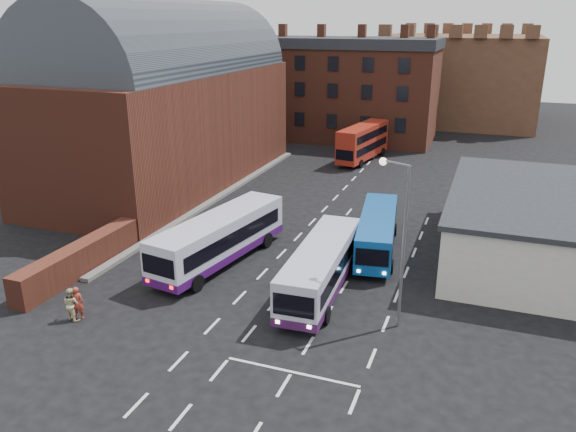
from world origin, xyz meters
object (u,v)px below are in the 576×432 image
(bus_white_outbound, at_px, (220,236))
(bus_white_inbound, at_px, (321,265))
(bus_red_double, at_px, (363,142))
(pedestrian_red, at_px, (77,303))
(bus_blue, at_px, (377,230))
(pedestrian_beige, at_px, (72,304))
(street_lamp, at_px, (399,230))

(bus_white_outbound, height_order, bus_white_inbound, bus_white_outbound)
(bus_red_double, bearing_deg, bus_white_inbound, 108.15)
(pedestrian_red, bearing_deg, bus_white_outbound, -137.06)
(bus_white_outbound, height_order, bus_blue, bus_white_outbound)
(bus_blue, xyz_separation_m, pedestrian_beige, (-12.54, -13.86, -0.64))
(bus_white_outbound, height_order, bus_red_double, bus_red_double)
(bus_red_double, height_order, pedestrian_red, bus_red_double)
(bus_white_inbound, xyz_separation_m, pedestrian_beige, (-10.80, -7.21, -0.76))
(bus_red_double, distance_m, pedestrian_beige, 38.43)
(bus_white_inbound, distance_m, street_lamp, 5.93)
(street_lamp, relative_size, pedestrian_beige, 4.78)
(pedestrian_red, bearing_deg, street_lamp, 173.47)
(bus_blue, height_order, bus_red_double, bus_red_double)
(bus_blue, bearing_deg, bus_red_double, -82.89)
(bus_white_outbound, relative_size, bus_blue, 1.17)
(bus_white_outbound, xyz_separation_m, pedestrian_red, (-3.57, -8.75, -0.88))
(bus_white_inbound, distance_m, bus_red_double, 31.12)
(bus_white_outbound, distance_m, street_lamp, 12.48)
(street_lamp, bearing_deg, bus_white_outbound, 161.77)
(bus_white_outbound, relative_size, pedestrian_red, 6.32)
(bus_white_outbound, bearing_deg, bus_white_inbound, -4.22)
(bus_white_outbound, height_order, street_lamp, street_lamp)
(bus_blue, relative_size, pedestrian_beige, 5.52)
(street_lamp, bearing_deg, pedestrian_red, -161.64)
(bus_white_outbound, bearing_deg, pedestrian_red, -102.72)
(street_lamp, bearing_deg, bus_red_double, 105.77)
(street_lamp, height_order, pedestrian_beige, street_lamp)
(street_lamp, bearing_deg, bus_blue, 107.08)
(bus_blue, xyz_separation_m, bus_red_double, (-6.58, 24.09, 0.49))
(bus_white_outbound, distance_m, bus_red_double, 29.11)
(pedestrian_red, bearing_deg, bus_white_inbound, -171.29)
(bus_blue, height_order, pedestrian_red, bus_blue)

